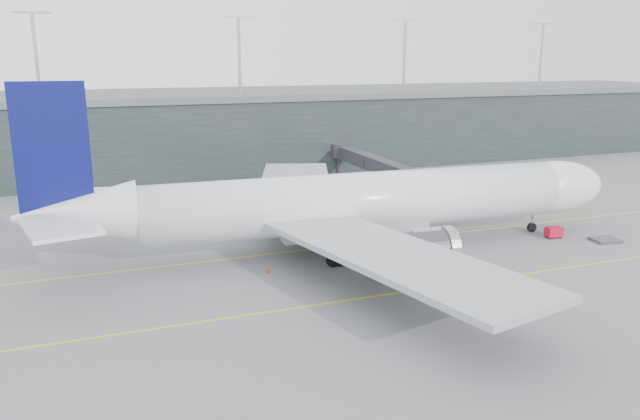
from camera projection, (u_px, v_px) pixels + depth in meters
name	position (u px, v px, depth m)	size (l,w,h in m)	color
ground	(298.00, 241.00, 77.10)	(320.00, 320.00, 0.00)	#57565B
taxiline_a	(309.00, 250.00, 73.47)	(160.00, 0.25, 0.02)	yellow
taxiline_b	(367.00, 297.00, 58.96)	(160.00, 0.25, 0.02)	yellow
taxiline_lead_main	(287.00, 203.00, 96.96)	(0.25, 60.00, 0.02)	yellow
terminal	(206.00, 129.00, 127.85)	(240.00, 36.00, 29.00)	#1D2728
main_aircraft	(357.00, 203.00, 72.47)	(70.93, 66.59, 19.89)	silver
jet_bridge	(379.00, 166.00, 104.29)	(3.65, 42.15, 5.72)	#2A2B2F
gse_cart	(554.00, 232.00, 78.15)	(2.08, 1.43, 1.35)	#B70D25
baggage_dolly	(605.00, 240.00, 76.81)	(3.20, 2.56, 0.32)	#3C3D42
uld_a	(247.00, 217.00, 84.18)	(2.24, 1.87, 1.89)	#3A3B40
uld_b	(262.00, 211.00, 87.31)	(2.43, 2.04, 2.03)	#3A3B40
uld_c	(277.00, 214.00, 86.57)	(1.88, 1.54, 1.64)	#3A3B40
cone_nose	(548.00, 226.00, 82.59)	(0.43, 0.43, 0.68)	#EE460D
cone_wing_stbd	(455.00, 271.00, 65.13)	(0.42, 0.42, 0.67)	orange
cone_wing_port	(334.00, 214.00, 88.79)	(0.39, 0.39, 0.63)	#D2490B
cone_tail	(267.00, 270.00, 65.56)	(0.45, 0.45, 0.71)	red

